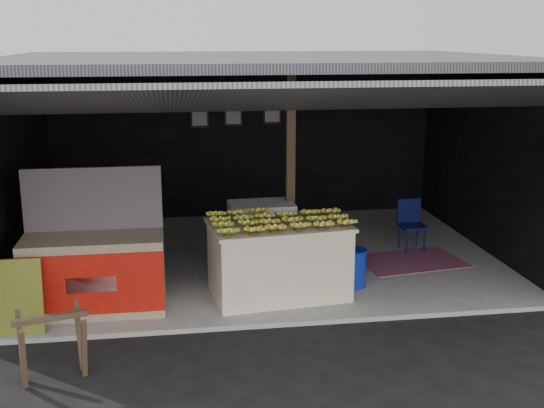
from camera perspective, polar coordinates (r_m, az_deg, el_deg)
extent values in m
plane|color=black|center=(8.07, 1.75, -10.23)|extent=(80.00, 80.00, 0.00)
cube|color=gray|center=(10.36, -0.74, -4.46)|extent=(7.00, 5.00, 0.06)
cube|color=black|center=(12.44, -2.36, 5.67)|extent=(7.00, 0.15, 2.90)
cube|color=black|center=(10.13, -20.80, 2.84)|extent=(0.15, 5.00, 2.90)
cube|color=black|center=(11.02, 17.61, 3.94)|extent=(0.15, 5.00, 2.90)
cube|color=#232326|center=(9.83, -0.79, 11.96)|extent=(7.20, 5.20, 0.12)
cube|color=#232326|center=(6.45, 3.47, 8.80)|extent=(7.40, 2.47, 0.48)
cube|color=#463223|center=(9.46, 1.54, 2.87)|extent=(0.12, 0.12, 2.85)
cube|color=silver|center=(8.68, 0.57, -4.79)|extent=(1.76, 1.18, 0.91)
cube|color=silver|center=(8.54, 0.58, -1.77)|extent=(1.83, 1.24, 0.04)
cube|color=white|center=(9.56, -0.88, -2.77)|extent=(0.91, 0.63, 0.99)
cube|color=navy|center=(9.25, -0.63, -3.02)|extent=(0.69, 0.05, 0.30)
cube|color=#B21414|center=(9.36, -0.62, -5.04)|extent=(0.44, 0.04, 0.10)
cube|color=#998466|center=(8.47, -14.62, -5.67)|extent=(1.66, 0.73, 0.93)
cube|color=red|center=(8.13, -14.88, -6.55)|extent=(1.65, 0.03, 0.73)
cube|color=white|center=(8.12, -14.88, -6.57)|extent=(0.56, 0.01, 0.19)
cube|color=#181A4A|center=(8.53, -14.77, 0.43)|extent=(1.65, 0.06, 0.77)
cube|color=black|center=(8.10, -20.64, -7.31)|extent=(0.58, 0.11, 0.87)
cube|color=#463223|center=(6.96, -20.08, -12.11)|extent=(0.12, 0.27, 0.68)
cube|color=#463223|center=(7.00, -15.43, -11.60)|extent=(0.12, 0.27, 0.68)
cube|color=#463223|center=(7.26, -20.26, -11.00)|extent=(0.12, 0.27, 0.68)
cube|color=#463223|center=(7.30, -15.82, -10.51)|extent=(0.12, 0.27, 0.68)
cube|color=#463223|center=(7.00, -18.08, -9.06)|extent=(0.70, 0.24, 0.06)
cylinder|color=#0E239D|center=(9.11, 6.85, -5.41)|extent=(0.32, 0.32, 0.48)
cylinder|color=#0A0E3C|center=(10.55, 11.20, -3.11)|extent=(0.03, 0.03, 0.39)
cylinder|color=#0A0E3C|center=(10.67, 12.65, -3.00)|extent=(0.03, 0.03, 0.39)
cylinder|color=#0A0E3C|center=(10.81, 10.61, -2.67)|extent=(0.03, 0.03, 0.39)
cylinder|color=#0A0E3C|center=(10.92, 12.02, -2.56)|extent=(0.03, 0.03, 0.39)
cube|color=#0A0E3C|center=(10.68, 11.67, -1.83)|extent=(0.39, 0.39, 0.04)
cube|color=#0A0E3C|center=(10.78, 11.38, -0.58)|extent=(0.37, 0.06, 0.40)
cube|color=#6F1852|center=(10.29, 11.47, -4.69)|extent=(1.63, 1.21, 0.01)
cube|color=black|center=(12.23, -6.08, 7.35)|extent=(0.32, 0.03, 0.42)
cube|color=#4C4C59|center=(12.21, -6.08, 7.34)|extent=(0.26, 0.02, 0.34)
cube|color=black|center=(12.27, -3.26, 7.52)|extent=(0.32, 0.03, 0.42)
cube|color=#4C4C59|center=(12.25, -3.25, 7.51)|extent=(0.26, 0.02, 0.34)
cube|color=black|center=(12.35, 0.00, 7.68)|extent=(0.32, 0.03, 0.42)
cube|color=#4C4C59|center=(12.33, 0.02, 7.67)|extent=(0.26, 0.02, 0.34)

